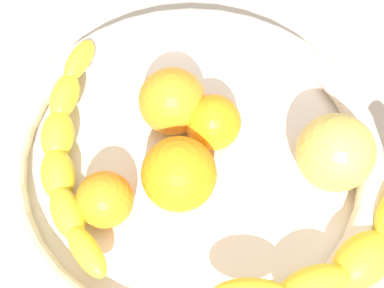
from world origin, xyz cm
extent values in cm
cube|color=#B3A496|center=(0.00, 0.00, 1.50)|extent=(120.00, 120.00, 3.00)
cylinder|color=silver|center=(0.00, 0.00, 4.18)|extent=(34.54, 34.54, 2.36)
torus|color=silver|center=(0.00, 0.00, 6.64)|extent=(36.35, 36.35, 2.57)
ellipsoid|color=yellow|center=(13.45, 9.48, 8.22)|extent=(5.16, 7.02, 3.40)
ellipsoid|color=yellow|center=(11.03, 14.09, 7.42)|extent=(7.10, 7.49, 4.12)
ellipsoid|color=yellow|center=(-10.18, -11.25, 8.27)|extent=(5.75, 4.02, 2.19)
ellipsoid|color=yellow|center=(-6.10, -12.43, 7.78)|extent=(5.72, 3.59, 2.66)
ellipsoid|color=yellow|center=(-1.87, -12.80, 7.29)|extent=(5.36, 3.20, 3.13)
ellipsoid|color=yellow|center=(2.35, -12.32, 7.29)|extent=(5.86, 4.18, 3.13)
ellipsoid|color=yellow|center=(6.40, -11.01, 7.78)|extent=(5.94, 4.56, 2.66)
ellipsoid|color=yellow|center=(10.10, -8.94, 8.27)|extent=(5.61, 4.84, 2.19)
sphere|color=orange|center=(-2.51, 2.04, 8.07)|extent=(5.42, 5.42, 5.42)
sphere|color=orange|center=(-4.66, -1.80, 8.64)|extent=(6.57, 6.57, 6.57)
sphere|color=orange|center=(5.25, -7.79, 7.91)|extent=(5.12, 5.12, 5.12)
sphere|color=orange|center=(3.29, -1.23, 8.75)|extent=(6.79, 6.79, 6.79)
sphere|color=#DEBD50|center=(1.49, 12.92, 8.94)|extent=(7.17, 7.17, 7.17)
camera|label=1|loc=(25.37, -0.54, 51.80)|focal=51.07mm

